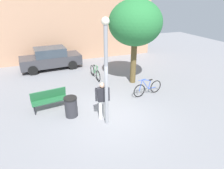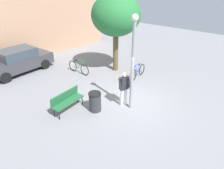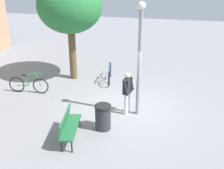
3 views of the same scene
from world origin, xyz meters
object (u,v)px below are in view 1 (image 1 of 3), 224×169
Objects in this scene: plaza_tree at (135,23)px; trash_bin at (71,107)px; lamppost at (106,68)px; person_by_lamppost at (103,98)px; bicycle_green at (95,73)px; park_bench at (49,98)px; parked_car_charcoal at (51,58)px; bicycle_blue at (148,88)px.

trash_bin is at bearing -149.54° from plaza_tree.
trash_bin is (-1.27, 1.05, -1.98)m from lamppost.
person_by_lamppost is (-0.04, 0.39, -1.47)m from lamppost.
bicycle_green is (0.94, 4.50, -0.58)m from person_by_lamppost.
plaza_tree is 5.26× the size of trash_bin.
park_bench is 0.38× the size of parked_car_charcoal.
lamppost is 2.58m from trash_bin.
park_bench is 5.86m from parked_car_charcoal.
plaza_tree is at bearing 46.67° from person_by_lamppost.
bicycle_blue is (2.92, 1.29, -0.58)m from person_by_lamppost.
bicycle_blue reaches higher than park_bench.
park_bench is 4.16m from bicycle_green.
plaza_tree is 3.60m from bicycle_blue.
plaza_tree is 6.80m from parked_car_charcoal.
lamppost is 0.97× the size of parked_car_charcoal.
bicycle_blue is 7.62m from parked_car_charcoal.
person_by_lamppost is at bearing -101.79° from bicycle_green.
parked_car_charcoal is (-1.54, 7.46, -0.19)m from person_by_lamppost.
park_bench is at bearing 141.69° from person_by_lamppost.
trash_bin is at bearing -87.42° from parked_car_charcoal.
lamppost is 0.88× the size of plaza_tree.
person_by_lamppost is at bearing -78.34° from parked_car_charcoal.
person_by_lamppost is 2.66m from park_bench.
plaza_tree reaches higher than person_by_lamppost.
trash_bin is (-4.16, -2.45, -3.03)m from plaza_tree.
person_by_lamppost is 1.84× the size of trash_bin.
parked_car_charcoal is at bearing 101.37° from lamppost.
parked_car_charcoal is 6.81m from trash_bin.
parked_car_charcoal is at bearing 129.96° from bicycle_green.
bicycle_green is (3.00, 2.87, -0.16)m from park_bench.
bicycle_blue is at bearing 23.84° from person_by_lamppost.
person_by_lamppost is 1.49m from trash_bin.
plaza_tree reaches higher than parked_car_charcoal.
parked_car_charcoal reaches higher than trash_bin.
parked_car_charcoal is at bearing 125.84° from bicycle_blue.
park_bench is at bearing 130.45° from trash_bin.
person_by_lamppost is 0.92× the size of bicycle_green.
trash_bin is at bearing -119.48° from bicycle_green.
plaza_tree reaches higher than lamppost.
plaza_tree is 5.70m from trash_bin.
trash_bin is (-4.15, -0.63, 0.07)m from bicycle_blue.
person_by_lamppost is at bearing 95.73° from lamppost.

